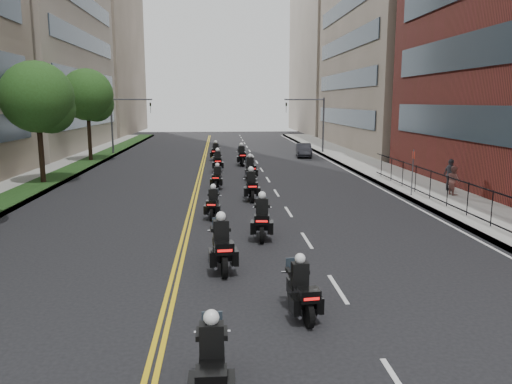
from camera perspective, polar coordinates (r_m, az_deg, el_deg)
sidewalk_right at (r=35.62m, az=15.61°, el=1.65°), size 4.00×90.00×0.15m
sidewalk_left at (r=35.56m, az=-23.81°, el=1.13°), size 4.00×90.00×0.15m
grass_strip at (r=35.28m, az=-22.60°, el=1.31°), size 2.00×90.00×0.04m
building_right_tan at (r=60.91m, az=17.50°, el=19.11°), size 15.11×28.00×30.00m
building_right_far at (r=89.12m, az=10.10°, el=15.17°), size 15.00×28.00×26.00m
building_left_far at (r=89.19m, az=-19.15°, el=14.77°), size 16.00×28.00×26.00m
iron_fence at (r=23.36m, az=24.15°, el=-1.20°), size 0.05×28.00×1.50m
street_trees at (r=28.87m, az=-26.95°, el=9.07°), size 4.40×38.40×7.98m
traffic_signal_right at (r=51.05m, az=6.66°, el=8.55°), size 4.09×0.20×5.60m
traffic_signal_left at (r=51.01m, az=-15.12°, el=8.26°), size 4.09×0.20×5.60m
motorcycle_0 at (r=9.22m, az=-5.05°, el=-19.29°), size 0.51×2.23×1.65m
motorcycle_1 at (r=12.48m, az=5.17°, el=-11.29°), size 0.61×2.11×1.56m
motorcycle_2 at (r=15.68m, az=-3.94°, el=-6.30°), size 0.67×2.48×1.83m
motorcycle_3 at (r=19.20m, az=0.69°, el=-3.21°), size 0.67×2.44×1.80m
motorcycle_4 at (r=22.65m, az=-4.92°, el=-1.44°), size 0.56×2.08×1.53m
motorcycle_5 at (r=26.58m, az=-0.55°, el=0.58°), size 0.56×2.43×1.80m
motorcycle_6 at (r=30.25m, az=-4.45°, el=1.55°), size 0.60×2.10×1.55m
motorcycle_7 at (r=33.61m, az=-0.65°, el=2.59°), size 0.63×2.37×1.75m
motorcycle_8 at (r=37.64m, az=-4.40°, el=3.41°), size 0.56×2.41×1.78m
motorcycle_9 at (r=41.19m, az=-1.65°, el=4.08°), size 0.60×2.54×1.87m
motorcycle_10 at (r=44.94m, az=-4.65°, el=4.53°), size 0.67×2.42×1.79m
parked_sedan at (r=47.87m, az=5.48°, el=4.79°), size 1.74×3.99×1.28m
pedestrian_b at (r=29.36m, az=21.63°, el=1.25°), size 0.70×0.85×1.59m
pedestrian_c at (r=30.59m, az=21.31°, el=1.83°), size 0.62×1.13×1.83m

